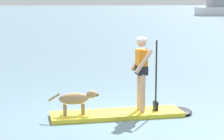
# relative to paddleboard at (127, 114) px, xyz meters

# --- Properties ---
(ground_plane) EXTENTS (400.00, 400.00, 0.00)m
(ground_plane) POSITION_rel_paddleboard_xyz_m (-0.22, -0.02, -0.05)
(ground_plane) COLOR slate
(paddleboard) EXTENTS (3.31, 1.07, 0.10)m
(paddleboard) POSITION_rel_paddleboard_xyz_m (0.00, 0.00, 0.00)
(paddleboard) COLOR yellow
(paddleboard) RESTS_ON ground_plane
(person_paddler) EXTENTS (0.63, 0.51, 1.69)m
(person_paddler) POSITION_rel_paddleboard_xyz_m (0.35, 0.03, 1.04)
(person_paddler) COLOR tan
(person_paddler) RESTS_ON paddleboard
(dog) EXTENTS (1.13, 0.28, 0.53)m
(dog) POSITION_rel_paddleboard_xyz_m (-1.14, -0.11, 0.40)
(dog) COLOR #997A51
(dog) RESTS_ON paddleboard
(moored_boat_outer) EXTENTS (10.49, 4.66, 11.95)m
(moored_boat_outer) POSITION_rel_paddleboard_xyz_m (25.40, 60.42, 1.14)
(moored_boat_outer) COLOR white
(moored_boat_outer) RESTS_ON ground_plane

